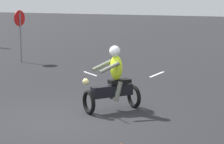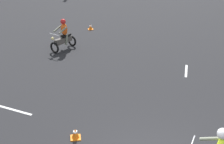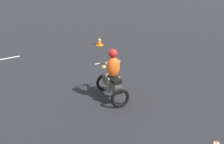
{
  "view_description": "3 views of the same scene",
  "coord_description": "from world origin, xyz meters",
  "views": [
    {
      "loc": [
        -8.2,
        -5.49,
        2.82
      ],
      "look_at": [
        1.28,
        -0.44,
        1.0
      ],
      "focal_mm": 70.0,
      "sensor_mm": 36.0,
      "label": 1
    },
    {
      "loc": [
        -2.18,
        -6.14,
        6.05
      ],
      "look_at": [
        -0.58,
        4.63,
        0.9
      ],
      "focal_mm": 50.0,
      "sensor_mm": 36.0,
      "label": 2
    },
    {
      "loc": [
        5.8,
        13.15,
        4.33
      ],
      "look_at": [
        -2.44,
        9.7,
        0.9
      ],
      "focal_mm": 50.0,
      "sensor_mm": 36.0,
      "label": 3
    }
  ],
  "objects": [
    {
      "name": "lane_stripe_nw",
      "position": [
        -4.23,
        3.82,
        0.0
      ],
      "size": [
        1.27,
        0.87,
        0.01
      ],
      "primitive_type": "cube",
      "rotation": [
        0.0,
        0.0,
        4.14
      ],
      "color": "silver",
      "rests_on": "ground"
    },
    {
      "name": "traffic_cone_far_left",
      "position": [
        -7.76,
        6.8,
        0.21
      ],
      "size": [
        0.32,
        0.32,
        0.44
      ],
      "color": "orange",
      "rests_on": "ground"
    },
    {
      "name": "motorcycle_rider_background",
      "position": [
        -2.42,
        9.73,
        0.73
      ],
      "size": [
        1.42,
        1.41,
        1.66
      ],
      "rotation": [
        0.0,
        0.0,
        2.35
      ],
      "color": "black",
      "rests_on": "ground"
    }
  ]
}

